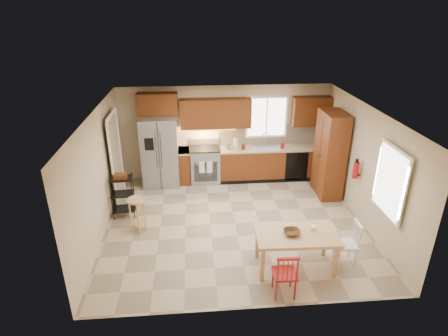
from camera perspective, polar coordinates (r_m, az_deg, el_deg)
floor at (r=8.26m, az=1.67°, el=-8.40°), size 5.50×5.50×0.00m
ceiling at (r=7.23m, az=1.91°, el=8.58°), size 5.50×5.00×0.02m
wall_back at (r=9.98m, az=0.13°, el=5.45°), size 5.50×0.02×2.50m
wall_front at (r=5.50m, az=4.82°, el=-11.25°), size 5.50×0.02×2.50m
wall_left at (r=7.85m, az=-18.59°, el=-1.16°), size 0.02×5.00×2.50m
wall_right at (r=8.42m, az=20.71°, el=0.23°), size 0.02×5.00×2.50m
refrigerator at (r=9.74m, az=-9.70°, el=2.50°), size 0.92×0.75×1.82m
range_stove at (r=9.94m, az=-2.88°, el=0.45°), size 0.76×0.63×0.92m
base_cabinet_narrow at (r=9.95m, az=-6.05°, el=0.32°), size 0.30×0.60×0.90m
base_cabinet_run at (r=10.17m, az=7.53°, el=0.79°), size 2.92×0.60×0.90m
dishwasher at (r=10.05m, az=10.99°, el=0.24°), size 0.60×0.02×0.78m
backsplash at (r=10.18m, az=7.42°, el=5.17°), size 2.92×0.03×0.55m
upper_over_fridge at (r=9.57m, az=-10.11°, el=9.58°), size 1.00×0.35×0.55m
upper_left_block at (r=9.62m, az=-1.28°, el=8.32°), size 1.80×0.35×0.75m
upper_right_block at (r=10.09m, az=13.20°, el=8.44°), size 1.00×0.35×0.75m
window_back at (r=9.99m, az=6.49°, el=7.73°), size 1.12×0.04×1.12m
sink at (r=9.98m, az=6.59°, el=2.92°), size 0.62×0.46×0.16m
undercab_glow at (r=9.70m, az=-3.02°, el=5.99°), size 1.60×0.30×0.01m
soap_bottle at (r=9.93m, az=8.89°, el=3.49°), size 0.09×0.09×0.19m
paper_towel at (r=9.74m, az=1.77°, el=3.66°), size 0.12×0.12×0.28m
canister_steel at (r=9.74m, az=0.60°, el=3.35°), size 0.11×0.11×0.18m
canister_wood at (r=9.76m, az=2.96°, el=3.25°), size 0.10×0.10×0.14m
pantry at (r=9.38m, az=15.81°, el=1.98°), size 0.50×0.95×2.10m
fire_extinguisher at (r=8.55m, az=19.44°, el=-0.32°), size 0.12×0.12×0.36m
window_right at (r=7.38m, az=24.05°, el=-1.95°), size 0.04×1.02×1.32m
doorway at (r=9.07m, az=-16.22°, el=1.17°), size 0.04×0.95×2.10m
dining_table at (r=6.96m, az=10.78°, el=-12.30°), size 1.46×0.85×0.70m
chair_red at (r=6.34m, az=9.23°, el=-15.48°), size 0.41×0.41×0.84m
chair_white at (r=7.25m, az=18.11°, el=-10.84°), size 0.41×0.41×0.84m
table_bowl at (r=6.73m, az=10.27°, el=-9.91°), size 0.30×0.30×0.07m
table_jar at (r=6.90m, az=13.37°, el=-9.04°), size 0.10×0.10×0.11m
bar_stool at (r=8.00m, az=-13.02°, el=-7.03°), size 0.39×0.39×0.76m
utility_cart at (r=8.61m, az=-15.16°, el=-4.13°), size 0.51×0.41×0.97m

